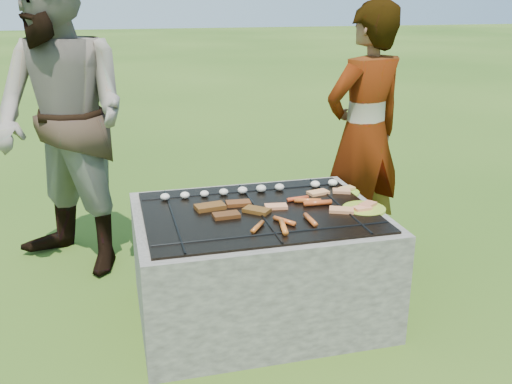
% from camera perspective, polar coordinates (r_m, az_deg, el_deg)
% --- Properties ---
extents(lawn, '(60.00, 60.00, 0.00)m').
position_cam_1_polar(lawn, '(3.30, 0.22, -11.86)').
color(lawn, '#284B12').
rests_on(lawn, ground).
extents(fire_pit, '(1.30, 1.00, 0.62)m').
position_cam_1_polar(fire_pit, '(3.16, 0.23, -7.47)').
color(fire_pit, '#A89E95').
rests_on(fire_pit, ground).
extents(mushrooms, '(1.06, 0.06, 0.04)m').
position_cam_1_polar(mushrooms, '(3.30, -0.38, 0.26)').
color(mushrooms, beige).
rests_on(mushrooms, fire_pit).
extents(pork_slabs, '(0.39, 0.25, 0.02)m').
position_cam_1_polar(pork_slabs, '(3.03, -2.61, -1.67)').
color(pork_slabs, '#9B581C').
rests_on(pork_slabs, fire_pit).
extents(sausages, '(0.53, 0.48, 0.03)m').
position_cam_1_polar(sausages, '(2.96, 4.14, -2.11)').
color(sausages, orange).
rests_on(sausages, fire_pit).
extents(bread_on_grate, '(0.46, 0.41, 0.02)m').
position_cam_1_polar(bread_on_grate, '(3.13, 5.81, -1.13)').
color(bread_on_grate, tan).
rests_on(bread_on_grate, fire_pit).
extents(plate_far, '(0.20, 0.20, 0.03)m').
position_cam_1_polar(plate_far, '(3.36, 8.73, 0.03)').
color(plate_far, '#BDD933').
rests_on(plate_far, fire_pit).
extents(plate_near, '(0.24, 0.24, 0.03)m').
position_cam_1_polar(plate_near, '(3.12, 10.77, -1.62)').
color(plate_near, gold).
rests_on(plate_near, fire_pit).
extents(cook, '(0.70, 0.56, 1.68)m').
position_cam_1_polar(cook, '(3.79, 10.78, 5.66)').
color(cook, '#A29687').
rests_on(cook, ground).
extents(bystander, '(1.19, 1.20, 1.95)m').
position_cam_1_polar(bystander, '(3.68, -18.82, 6.79)').
color(bystander, gray).
rests_on(bystander, ground).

